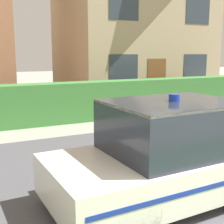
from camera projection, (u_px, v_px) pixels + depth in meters
road_strip at (111, 170)px, 6.27m from camera, size 28.00×5.89×0.01m
garden_hedge at (63, 103)px, 10.62m from camera, size 15.43×0.84×1.35m
police_car at (178, 153)px, 5.04m from camera, size 4.43×1.92×1.69m
house_right at (133, 23)px, 16.20m from camera, size 7.54×5.63×7.60m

